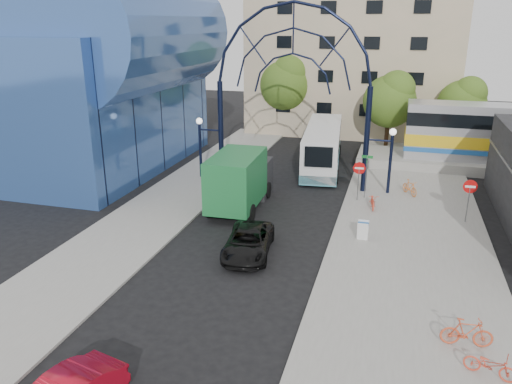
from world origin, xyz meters
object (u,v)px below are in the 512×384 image
(sandwich_board, at_px, (363,228))
(tree_north_c, at_px, (464,102))
(tree_north_b, at_px, (287,82))
(bike_near_b, at_px, (410,187))
(gateway_arch, at_px, (293,59))
(city_bus, at_px, (323,146))
(street_name_sign, at_px, (367,167))
(do_not_enter_sign, at_px, (470,191))
(tree_north_a, at_px, (391,98))
(green_truck, at_px, (241,179))
(bike_near_a, at_px, (373,201))
(stop_sign, at_px, (359,172))
(bike_far_a, at_px, (490,365))
(bike_far_b, at_px, (467,333))
(black_suv, at_px, (248,242))

(sandwich_board, height_order, tree_north_c, tree_north_c)
(tree_north_b, height_order, bike_near_b, tree_north_b)
(gateway_arch, relative_size, city_bus, 1.17)
(tree_north_b, relative_size, city_bus, 0.68)
(gateway_arch, height_order, city_bus, gateway_arch)
(street_name_sign, bearing_deg, do_not_enter_sign, -24.16)
(tree_north_a, xyz_separation_m, tree_north_c, (6.00, 2.00, -0.33))
(tree_north_a, height_order, bike_near_b, tree_north_a)
(bike_near_b, bearing_deg, gateway_arch, 148.13)
(green_truck, relative_size, bike_near_a, 4.11)
(stop_sign, bearing_deg, do_not_enter_sign, -17.88)
(sandwich_board, distance_m, green_truck, 8.33)
(street_name_sign, bearing_deg, tree_north_c, 65.69)
(tree_north_b, xyz_separation_m, tree_north_c, (16.00, -2.00, -0.99))
(bike_far_a, relative_size, bike_far_b, 0.90)
(black_suv, distance_m, bike_far_a, 11.97)
(bike_near_a, xyz_separation_m, bike_far_b, (3.97, -12.99, 0.08))
(sandwich_board, xyz_separation_m, tree_north_a, (0.52, 19.95, 3.86))
(tree_north_c, bearing_deg, tree_north_a, -161.56)
(tree_north_a, distance_m, black_suv, 24.03)
(city_bus, height_order, bike_far_b, city_bus)
(tree_north_a, xyz_separation_m, bike_near_b, (1.85, -11.93, -4.00))
(green_truck, bearing_deg, gateway_arch, 65.45)
(bike_far_a, bearing_deg, bike_near_a, 33.37)
(sandwich_board, xyz_separation_m, bike_near_b, (2.37, 8.02, -0.14))
(sandwich_board, relative_size, tree_north_a, 0.14)
(city_bus, relative_size, bike_far_a, 7.26)
(sandwich_board, xyz_separation_m, green_truck, (-7.63, 3.20, 1.02))
(tree_north_a, relative_size, black_suv, 1.51)
(tree_north_a, bearing_deg, stop_sign, -95.42)
(bike_far_b, bearing_deg, bike_far_a, -164.90)
(do_not_enter_sign, relative_size, tree_north_b, 0.31)
(tree_north_c, bearing_deg, do_not_enter_sign, -93.58)
(bike_near_a, relative_size, bike_far_a, 1.07)
(bike_near_b, xyz_separation_m, bike_far_b, (1.82, -16.14, 0.05))
(bike_far_b, bearing_deg, green_truck, 40.57)
(stop_sign, relative_size, do_not_enter_sign, 1.01)
(street_name_sign, height_order, tree_north_b, tree_north_b)
(tree_north_c, distance_m, bike_far_a, 31.81)
(gateway_arch, height_order, sandwich_board, gateway_arch)
(city_bus, xyz_separation_m, black_suv, (-1.05, -16.58, -1.01))
(sandwich_board, height_order, city_bus, city_bus)
(bike_near_a, xyz_separation_m, bike_near_b, (2.16, 3.15, 0.04))
(gateway_arch, xyz_separation_m, green_truck, (-2.03, -4.82, -6.80))
(tree_north_c, relative_size, bike_far_b, 3.64)
(city_bus, height_order, bike_near_a, city_bus)
(gateway_arch, distance_m, sandwich_board, 12.52)
(tree_north_c, distance_m, bike_near_a, 18.58)
(do_not_enter_sign, bearing_deg, bike_far_b, -95.69)
(bike_near_a, relative_size, bike_far_b, 0.96)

